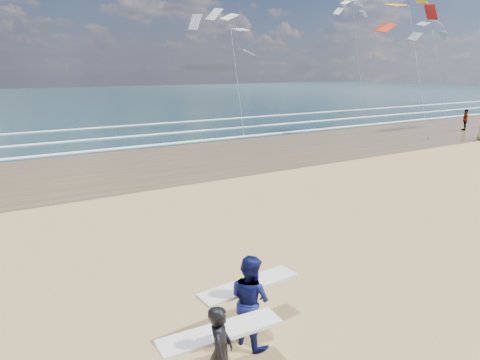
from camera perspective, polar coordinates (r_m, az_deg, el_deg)
wet_sand_strip at (r=34.29m, az=14.08°, el=5.39°), size 220.00×12.00×0.01m
ocean at (r=81.58m, az=-14.26°, el=10.58°), size 220.00×100.00×0.02m
foam_breakers at (r=41.91m, az=4.22°, el=7.49°), size 220.00×11.70×0.05m
surfer_near at (r=7.55m, az=-2.61°, el=-21.60°), size 2.23×1.05×1.67m
surfer_far at (r=8.68m, az=1.32°, el=-15.58°), size 2.23×1.21×1.87m
beachgoer_1 at (r=42.37m, az=27.82°, el=7.10°), size 1.13×1.02×1.84m
kite_0 at (r=37.66m, az=22.22°, el=16.38°), size 6.70×4.84×12.21m
kite_1 at (r=36.45m, az=-0.75°, el=15.98°), size 6.37×4.80×10.65m
kite_2 at (r=55.79m, az=24.71°, el=14.97°), size 6.35×4.80×11.93m
kite_5 at (r=53.58m, az=15.37°, el=16.35°), size 4.92×4.64×13.93m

